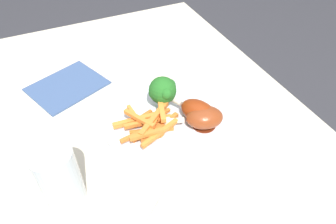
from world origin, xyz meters
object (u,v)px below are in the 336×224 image
object	(u,v)px
dinner_plate	(168,121)
chicken_drumstick_near	(203,118)
dining_table	(159,163)
broccoli_floret_front	(163,91)
water_glass	(59,177)
chicken_drumstick_far	(196,111)
carrot_fries_pile	(150,124)

from	to	relation	value
dinner_plate	chicken_drumstick_near	distance (m)	0.08
dining_table	broccoli_floret_front	world-z (taller)	broccoli_floret_front
dining_table	water_glass	xyz separation A→B (m)	(0.08, -0.21, 0.17)
dinner_plate	water_glass	world-z (taller)	water_glass
broccoli_floret_front	dining_table	bearing A→B (deg)	-33.53
dining_table	chicken_drumstick_far	xyz separation A→B (m)	(0.01, 0.09, 0.15)
dining_table	water_glass	bearing A→B (deg)	-69.83
chicken_drumstick_far	broccoli_floret_front	bearing A→B (deg)	-141.82
carrot_fries_pile	water_glass	xyz separation A→B (m)	(0.08, -0.19, 0.03)
broccoli_floret_front	chicken_drumstick_far	distance (m)	0.09
broccoli_floret_front	carrot_fries_pile	bearing A→B (deg)	-44.64
chicken_drumstick_far	chicken_drumstick_near	bearing A→B (deg)	5.51
water_glass	carrot_fries_pile	bearing A→B (deg)	111.92
water_glass	dinner_plate	bearing A→B (deg)	111.08
dinner_plate	broccoli_floret_front	xyz separation A→B (m)	(-0.04, 0.01, 0.05)
dining_table	carrot_fries_pile	size ratio (longest dim) A/B	7.91
broccoli_floret_front	carrot_fries_pile	size ratio (longest dim) A/B	0.56
dinner_plate	chicken_drumstick_far	size ratio (longest dim) A/B	2.03
carrot_fries_pile	chicken_drumstick_far	bearing A→B (deg)	84.81
chicken_drumstick_far	water_glass	bearing A→B (deg)	-77.11
dining_table	chicken_drumstick_far	size ratio (longest dim) A/B	8.14
dining_table	dinner_plate	distance (m)	0.12
carrot_fries_pile	chicken_drumstick_far	xyz separation A→B (m)	(0.01, 0.10, 0.00)
dining_table	carrot_fries_pile	distance (m)	0.14
carrot_fries_pile	water_glass	bearing A→B (deg)	-68.08
dining_table	chicken_drumstick_far	bearing A→B (deg)	83.97
chicken_drumstick_near	water_glass	distance (m)	0.30
chicken_drumstick_near	water_glass	size ratio (longest dim) A/B	1.08
dinner_plate	water_glass	xyz separation A→B (m)	(0.09, -0.24, 0.05)
chicken_drumstick_near	chicken_drumstick_far	distance (m)	0.02
carrot_fries_pile	chicken_drumstick_near	bearing A→B (deg)	73.21
dining_table	dinner_plate	xyz separation A→B (m)	(-0.02, 0.03, 0.12)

